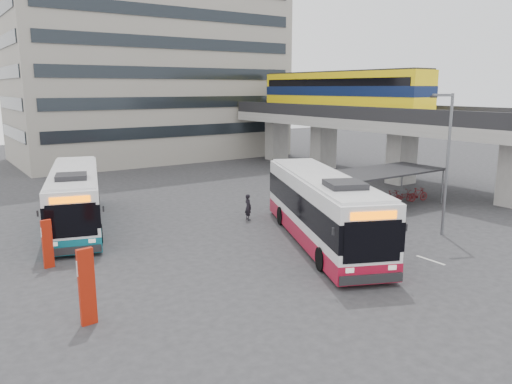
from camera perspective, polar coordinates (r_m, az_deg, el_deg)
ground at (r=27.68m, az=6.13°, el=-5.29°), size 120.00×120.00×0.00m
viaduct at (r=48.38m, az=10.99°, el=9.39°), size 8.00×32.00×9.68m
bike_shelter at (r=35.21m, az=13.57°, el=0.34°), size 10.00×4.00×2.54m
office_block at (r=60.87m, az=-12.15°, el=15.71°), size 30.00×15.00×25.00m
road_markings at (r=27.33m, az=14.26°, el=-5.81°), size 0.15×7.60×0.01m
bus_main at (r=26.71m, az=7.55°, el=-1.93°), size 7.91×13.20×3.90m
bus_teal at (r=31.42m, az=-19.95°, el=-0.67°), size 6.00×12.61×3.66m
pedestrian at (r=31.11m, az=-0.90°, el=-1.73°), size 0.44×0.63×1.64m
lamp_post at (r=29.16m, az=20.92°, el=3.86°), size 1.32×0.64×7.83m
sign_totem_south at (r=18.43m, az=-18.77°, el=-10.11°), size 0.60×0.21×2.77m
sign_totem_mid at (r=24.73m, az=-22.73°, el=-5.41°), size 0.49×0.21×2.27m
sign_totem_north at (r=27.50m, az=-22.41°, el=-3.24°), size 0.58×0.18×2.69m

